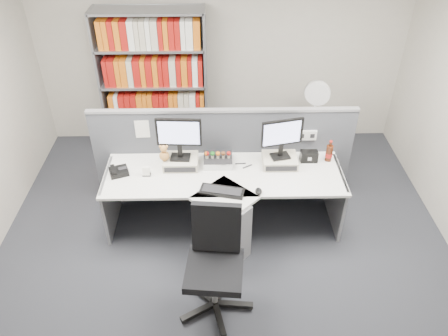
{
  "coord_description": "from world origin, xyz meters",
  "views": [
    {
      "loc": [
        -0.07,
        -3.01,
        3.64
      ],
      "look_at": [
        0.0,
        0.65,
        0.92
      ],
      "focal_mm": 35.53,
      "sensor_mm": 36.0,
      "label": 1
    }
  ],
  "objects_px": {
    "mouse": "(259,191)",
    "keyboard": "(222,191)",
    "monitor_right": "(282,136)",
    "desk_calendar": "(146,172)",
    "speaker": "(309,156)",
    "desk": "(224,205)",
    "shelving_unit": "(155,86)",
    "desk_fan": "(317,96)",
    "cola_bottle": "(329,153)",
    "office_chair": "(215,259)",
    "filing_cabinet": "(311,142)",
    "desktop_pc": "(218,160)",
    "desk_phone": "(118,171)",
    "monitor_left": "(179,135)"
  },
  "relations": [
    {
      "from": "mouse",
      "to": "desk_calendar",
      "type": "height_order",
      "value": "desk_calendar"
    },
    {
      "from": "monitor_right",
      "to": "desk_calendar",
      "type": "xyz_separation_m",
      "value": [
        -1.46,
        -0.17,
        -0.33
      ]
    },
    {
      "from": "speaker",
      "to": "desk_phone",
      "type": "bearing_deg",
      "value": -174.6
    },
    {
      "from": "monitor_right",
      "to": "office_chair",
      "type": "relative_size",
      "value": 0.44
    },
    {
      "from": "filing_cabinet",
      "to": "monitor_left",
      "type": "bearing_deg",
      "value": -148.72
    },
    {
      "from": "speaker",
      "to": "office_chair",
      "type": "bearing_deg",
      "value": -128.86
    },
    {
      "from": "keyboard",
      "to": "shelving_unit",
      "type": "bearing_deg",
      "value": 114.3
    },
    {
      "from": "filing_cabinet",
      "to": "office_chair",
      "type": "height_order",
      "value": "office_chair"
    },
    {
      "from": "shelving_unit",
      "to": "mouse",
      "type": "bearing_deg",
      "value": -57.4
    },
    {
      "from": "desk",
      "to": "desk_calendar",
      "type": "bearing_deg",
      "value": 165.81
    },
    {
      "from": "desk_phone",
      "to": "filing_cabinet",
      "type": "relative_size",
      "value": 0.35
    },
    {
      "from": "desk_calendar",
      "to": "shelving_unit",
      "type": "xyz_separation_m",
      "value": [
        -0.07,
        1.64,
        0.21
      ]
    },
    {
      "from": "desk",
      "to": "shelving_unit",
      "type": "xyz_separation_m",
      "value": [
        -0.9,
        1.85,
        0.52
      ]
    },
    {
      "from": "monitor_right",
      "to": "desktop_pc",
      "type": "xyz_separation_m",
      "value": [
        -0.69,
        0.03,
        -0.34
      ]
    },
    {
      "from": "monitor_left",
      "to": "shelving_unit",
      "type": "xyz_separation_m",
      "value": [
        -0.43,
        1.47,
        -0.14
      ]
    },
    {
      "from": "monitor_left",
      "to": "filing_cabinet",
      "type": "xyz_separation_m",
      "value": [
        1.67,
        1.02,
        -0.76
      ]
    },
    {
      "from": "mouse",
      "to": "office_chair",
      "type": "relative_size",
      "value": 0.1
    },
    {
      "from": "speaker",
      "to": "cola_bottle",
      "type": "distance_m",
      "value": 0.23
    },
    {
      "from": "desktop_pc",
      "to": "shelving_unit",
      "type": "distance_m",
      "value": 1.67
    },
    {
      "from": "desk",
      "to": "cola_bottle",
      "type": "height_order",
      "value": "cola_bottle"
    },
    {
      "from": "filing_cabinet",
      "to": "mouse",
      "type": "bearing_deg",
      "value": -119.32
    },
    {
      "from": "monitor_right",
      "to": "desk_fan",
      "type": "xyz_separation_m",
      "value": [
        0.57,
        1.02,
        -0.06
      ]
    },
    {
      "from": "monitor_right",
      "to": "desk_calendar",
      "type": "height_order",
      "value": "monitor_right"
    },
    {
      "from": "monitor_left",
      "to": "desk_phone",
      "type": "xyz_separation_m",
      "value": [
        -0.67,
        -0.14,
        -0.36
      ]
    },
    {
      "from": "desk_fan",
      "to": "mouse",
      "type": "bearing_deg",
      "value": -119.32
    },
    {
      "from": "keyboard",
      "to": "speaker",
      "type": "bearing_deg",
      "value": 28.52
    },
    {
      "from": "desk_fan",
      "to": "desk",
      "type": "bearing_deg",
      "value": -130.61
    },
    {
      "from": "cola_bottle",
      "to": "desk_fan",
      "type": "height_order",
      "value": "desk_fan"
    },
    {
      "from": "mouse",
      "to": "keyboard",
      "type": "bearing_deg",
      "value": 177.4
    },
    {
      "from": "office_chair",
      "to": "keyboard",
      "type": "bearing_deg",
      "value": 84.56
    },
    {
      "from": "filing_cabinet",
      "to": "desk_fan",
      "type": "relative_size",
      "value": 1.29
    },
    {
      "from": "desk",
      "to": "office_chair",
      "type": "distance_m",
      "value": 0.89
    },
    {
      "from": "desktop_pc",
      "to": "desk_fan",
      "type": "xyz_separation_m",
      "value": [
        1.26,
        0.98,
        0.28
      ]
    },
    {
      "from": "shelving_unit",
      "to": "desk_fan",
      "type": "relative_size",
      "value": 3.68
    },
    {
      "from": "shelving_unit",
      "to": "filing_cabinet",
      "type": "distance_m",
      "value": 2.24
    },
    {
      "from": "monitor_left",
      "to": "desktop_pc",
      "type": "height_order",
      "value": "monitor_left"
    },
    {
      "from": "keyboard",
      "to": "office_chair",
      "type": "bearing_deg",
      "value": -95.44
    },
    {
      "from": "keyboard",
      "to": "desk_phone",
      "type": "xyz_separation_m",
      "value": [
        -1.12,
        0.34,
        0.02
      ]
    },
    {
      "from": "monitor_right",
      "to": "desk_calendar",
      "type": "distance_m",
      "value": 1.51
    },
    {
      "from": "monitor_right",
      "to": "office_chair",
      "type": "distance_m",
      "value": 1.54
    },
    {
      "from": "keyboard",
      "to": "shelving_unit",
      "type": "distance_m",
      "value": 2.14
    },
    {
      "from": "monitor_right",
      "to": "desktop_pc",
      "type": "relative_size",
      "value": 1.48
    },
    {
      "from": "monitor_left",
      "to": "mouse",
      "type": "height_order",
      "value": "monitor_left"
    },
    {
      "from": "desk_calendar",
      "to": "monitor_right",
      "type": "bearing_deg",
      "value": 6.72
    },
    {
      "from": "desk",
      "to": "desk_phone",
      "type": "distance_m",
      "value": 1.2
    },
    {
      "from": "desk_calendar",
      "to": "keyboard",
      "type": "bearing_deg",
      "value": -20.51
    },
    {
      "from": "monitor_left",
      "to": "office_chair",
      "type": "bearing_deg",
      "value": -73.36
    },
    {
      "from": "desktop_pc",
      "to": "keyboard",
      "type": "relative_size",
      "value": 0.66
    },
    {
      "from": "mouse",
      "to": "filing_cabinet",
      "type": "bearing_deg",
      "value": 60.68
    },
    {
      "from": "desktop_pc",
      "to": "desk_fan",
      "type": "distance_m",
      "value": 1.62
    }
  ]
}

